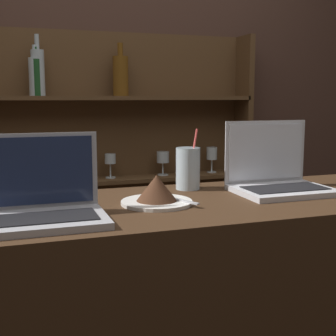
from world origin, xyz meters
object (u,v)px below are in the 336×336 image
Objects in this scene: laptop_far at (277,176)px; cake_plate at (157,192)px; laptop_near at (35,203)px; water_glass at (188,168)px.

laptop_far reaches higher than cake_plate.
laptop_far is 0.44m from cake_plate.
laptop_near reaches higher than cake_plate.
water_glass is (0.17, 0.18, 0.04)m from cake_plate.
laptop_near is at bearing -169.73° from laptop_far.
laptop_near is 0.80m from laptop_far.
laptop_far is at bearing 7.39° from cake_plate.
cake_plate is 0.25m from water_glass.
cake_plate is at bearing -172.61° from laptop_far.
cake_plate is at bearing 13.80° from laptop_near.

